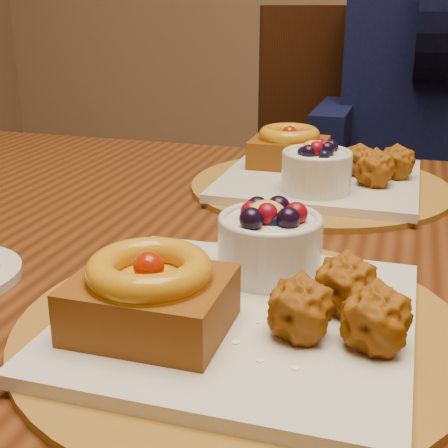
# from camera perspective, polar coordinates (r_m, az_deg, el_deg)

# --- Properties ---
(dining_table) EXTENTS (1.60, 0.90, 0.76)m
(dining_table) POSITION_cam_1_polar(r_m,az_deg,el_deg) (0.76, 5.92, -6.96)
(dining_table) COLOR #391A0A
(dining_table) RESTS_ON ground
(place_setting_near) EXTENTS (0.38, 0.38, 0.09)m
(place_setting_near) POSITION_cam_1_polar(r_m,az_deg,el_deg) (0.53, 1.34, -6.78)
(place_setting_near) COLOR brown
(place_setting_near) RESTS_ON dining_table
(place_setting_far) EXTENTS (0.38, 0.38, 0.09)m
(place_setting_far) POSITION_cam_1_polar(r_m,az_deg,el_deg) (0.92, 8.57, 4.72)
(place_setting_far) COLOR brown
(place_setting_far) RESTS_ON dining_table
(chair_far) EXTENTS (0.64, 0.64, 1.01)m
(chair_far) POSITION_cam_1_polar(r_m,az_deg,el_deg) (1.59, 12.65, 2.47)
(chair_far) COLOR black
(chair_far) RESTS_ON ground
(diner) EXTENTS (0.50, 0.49, 0.82)m
(diner) POSITION_cam_1_polar(r_m,az_deg,el_deg) (1.57, 18.78, 13.51)
(diner) COLOR black
(diner) RESTS_ON ground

